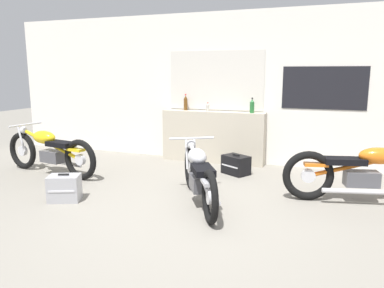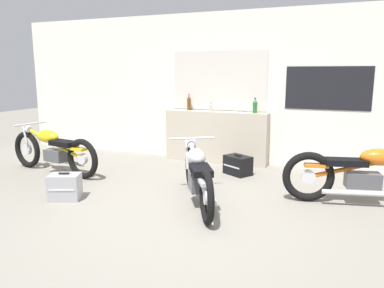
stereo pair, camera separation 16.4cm
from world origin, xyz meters
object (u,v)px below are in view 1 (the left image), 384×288
(motorcycle_silver, at_px, (199,174))
(hard_case_silver, at_px, (64,188))
(motorcycle_yellow, at_px, (50,151))
(motorcycle_orange, at_px, (368,172))
(bottle_center, at_px, (252,106))
(bottle_leftmost, at_px, (186,103))
(hard_case_black, at_px, (236,165))
(bottle_left_center, at_px, (208,107))

(motorcycle_silver, height_order, hard_case_silver, motorcycle_silver)
(motorcycle_silver, bearing_deg, motorcycle_yellow, 170.23)
(motorcycle_orange, bearing_deg, bottle_center, 141.89)
(bottle_leftmost, xyz_separation_m, motorcycle_yellow, (-1.75, -1.82, -0.71))
(motorcycle_orange, xyz_separation_m, motorcycle_yellow, (-4.91, -0.31, -0.01))
(motorcycle_yellow, distance_m, hard_case_black, 3.15)
(motorcycle_orange, height_order, hard_case_silver, motorcycle_orange)
(motorcycle_yellow, distance_m, motorcycle_silver, 2.88)
(bottle_leftmost, relative_size, motorcycle_silver, 0.18)
(bottle_leftmost, bearing_deg, bottle_left_center, -6.64)
(motorcycle_orange, xyz_separation_m, motorcycle_silver, (-2.07, -0.80, -0.01))
(motorcycle_silver, bearing_deg, hard_case_black, 85.72)
(bottle_left_center, distance_m, motorcycle_yellow, 2.91)
(motorcycle_yellow, bearing_deg, hard_case_black, 20.05)
(bottle_leftmost, relative_size, motorcycle_yellow, 0.15)
(bottle_center, distance_m, motorcycle_yellow, 3.60)
(hard_case_silver, bearing_deg, bottle_leftmost, 77.30)
(bottle_left_center, height_order, motorcycle_yellow, bottle_left_center)
(motorcycle_silver, bearing_deg, hard_case_silver, -162.62)
(bottle_left_center, bearing_deg, motorcycle_silver, -74.73)
(bottle_center, bearing_deg, hard_case_black, -99.07)
(bottle_center, bearing_deg, motorcycle_yellow, -150.09)
(hard_case_black, xyz_separation_m, hard_case_silver, (-1.84, -2.11, 0.02))
(bottle_leftmost, height_order, bottle_center, bottle_leftmost)
(motorcycle_yellow, relative_size, hard_case_black, 3.93)
(motorcycle_orange, bearing_deg, hard_case_silver, -160.55)
(motorcycle_yellow, bearing_deg, motorcycle_orange, 3.64)
(motorcycle_yellow, height_order, motorcycle_silver, motorcycle_yellow)
(bottle_left_center, bearing_deg, motorcycle_orange, -28.34)
(motorcycle_yellow, bearing_deg, bottle_leftmost, 46.01)
(motorcycle_yellow, xyz_separation_m, hard_case_silver, (1.11, -1.03, -0.23))
(bottle_leftmost, xyz_separation_m, motorcycle_silver, (1.08, -2.30, -0.72))
(bottle_center, distance_m, motorcycle_silver, 2.37)
(motorcycle_orange, relative_size, motorcycle_yellow, 1.05)
(bottle_leftmost, distance_m, motorcycle_silver, 2.65)
(bottle_leftmost, height_order, motorcycle_orange, bottle_leftmost)
(motorcycle_yellow, distance_m, hard_case_silver, 1.53)
(bottle_leftmost, relative_size, motorcycle_orange, 0.14)
(motorcycle_orange, relative_size, hard_case_silver, 4.48)
(bottle_leftmost, xyz_separation_m, hard_case_silver, (-0.64, -2.84, -0.94))
(bottle_left_center, relative_size, motorcycle_silver, 0.09)
(bottle_leftmost, xyz_separation_m, bottle_center, (1.31, -0.06, -0.02))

